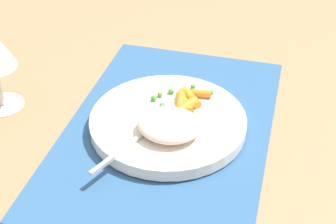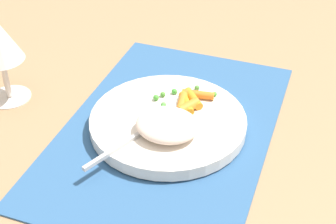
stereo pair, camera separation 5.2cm
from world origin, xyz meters
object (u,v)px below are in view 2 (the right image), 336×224
at_px(carrot_portion, 189,102).
at_px(fork, 151,127).
at_px(plate, 168,122).
at_px(rice_mound, 167,125).

bearing_deg(carrot_portion, fork, 154.47).
xyz_separation_m(plate, carrot_portion, (0.04, -0.02, 0.02)).
bearing_deg(fork, rice_mound, -92.71).
relative_size(carrot_portion, fork, 0.36).
distance_m(carrot_portion, fork, 0.08).
height_order(rice_mound, carrot_portion, rice_mound).
height_order(rice_mound, fork, rice_mound).
height_order(plate, rice_mound, rice_mound).
bearing_deg(rice_mound, plate, 18.24).
bearing_deg(plate, carrot_portion, -27.00).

